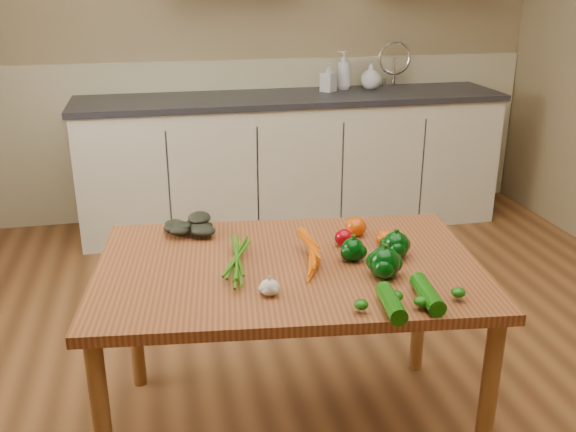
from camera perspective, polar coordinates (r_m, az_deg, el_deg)
The scene contains 17 objects.
room at distance 2.29m, azimuth 6.11°, elevation 10.51°, with size 4.04×5.04×2.64m.
counter_run at distance 4.42m, azimuth 0.41°, elevation 5.07°, with size 2.84×0.64×1.14m.
table at distance 2.26m, azimuth 0.07°, elevation -6.05°, with size 1.41×0.99×0.71m.
soap_bottle_a at distance 4.55m, azimuth 4.99°, elevation 12.79°, with size 0.10×0.10×0.26m, color silver.
soap_bottle_b at distance 4.45m, azimuth 3.62°, elevation 12.20°, with size 0.09×0.09×0.19m, color silver.
soap_bottle_c at distance 4.58m, azimuth 7.40°, elevation 12.27°, with size 0.14×0.14×0.18m, color silver.
carrot_bunch at distance 2.20m, azimuth -0.10°, elevation -3.59°, with size 0.25×0.19×0.07m, color #D45605, non-canonical shape.
leafy_greens at distance 2.48m, azimuth -8.74°, elevation -0.61°, with size 0.19×0.17×0.09m, color black, non-canonical shape.
garlic_bulb at distance 2.01m, azimuth -1.66°, elevation -6.36°, with size 0.06×0.06×0.05m, color beige.
pepper_a at distance 2.25m, azimuth 5.78°, elevation -2.99°, with size 0.08×0.08×0.08m, color #023006.
pepper_b at distance 2.29m, azimuth 9.56°, elevation -2.57°, with size 0.09×0.09×0.09m, color #023006.
pepper_c at distance 2.13m, azimuth 8.55°, elevation -4.14°, with size 0.10×0.10×0.10m, color #023006.
tomato_a at distance 2.36m, azimuth 5.01°, elevation -1.94°, with size 0.07×0.07×0.06m, color #97020A.
tomato_b at distance 2.46m, azimuth 6.05°, elevation -0.96°, with size 0.08×0.08×0.07m, color #CA4105.
tomato_c at distance 2.37m, azimuth 8.65°, elevation -2.03°, with size 0.07×0.07×0.06m, color #CA4105.
zucchini_a at distance 2.01m, azimuth 12.29°, elevation -6.79°, with size 0.06×0.06×0.20m, color #0E4907.
zucchini_b at distance 1.94m, azimuth 9.16°, elevation -7.64°, with size 0.05×0.05×0.18m, color #0E4907.
Camera 1 is at (-0.70, -1.97, 1.65)m, focal length 40.00 mm.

